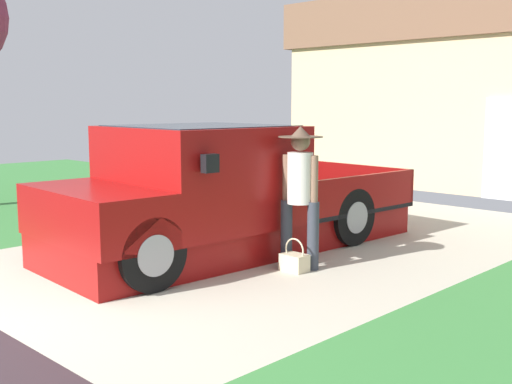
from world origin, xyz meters
The scene contains 3 objects.
pickup_truck centered at (-0.39, 3.19, 0.76)m, with size 2.35×5.34×1.69m.
person_with_hat centered at (0.92, 3.43, 0.99)m, with size 0.52×0.52×1.70m.
handbag centered at (0.98, 3.28, 0.12)m, with size 0.31×0.21×0.40m.
Camera 1 is at (5.70, -2.21, 1.96)m, focal length 44.20 mm.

